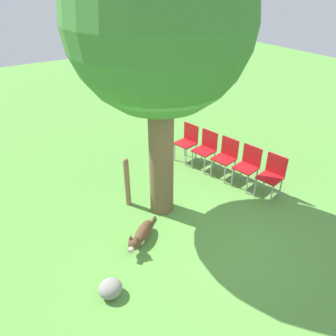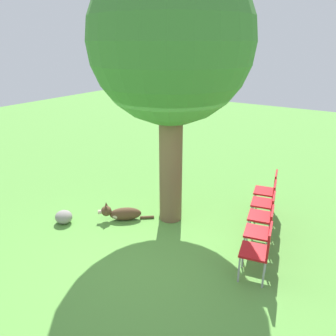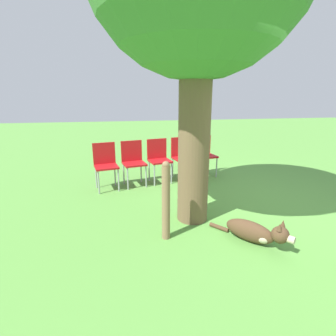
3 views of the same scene
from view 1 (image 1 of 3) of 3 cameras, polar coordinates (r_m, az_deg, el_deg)
name	(u,v)px [view 1 (image 1 of 3)]	position (r m, az deg, el deg)	size (l,w,h in m)	color
ground_plane	(202,233)	(6.09, 5.87, -11.21)	(30.00, 30.00, 0.00)	#56933D
oak_tree	(160,24)	(5.27, -1.46, 23.73)	(2.89, 2.89, 4.90)	brown
dog	(141,235)	(5.81, -4.68, -11.62)	(0.93, 0.78, 0.40)	#513823
fence_post	(127,182)	(6.48, -7.13, -2.41)	(0.11, 0.11, 1.06)	#846647
red_chair_0	(272,173)	(7.01, 17.73, -0.89)	(0.50, 0.52, 0.92)	#B21419
red_chair_1	(248,164)	(7.22, 13.80, 0.73)	(0.50, 0.52, 0.92)	#B21419
red_chair_2	(226,155)	(7.46, 10.11, 2.24)	(0.50, 0.52, 0.92)	#B21419
red_chair_3	(206,147)	(7.74, 6.66, 3.65)	(0.50, 0.52, 0.92)	#B21419
red_chair_4	(188,140)	(8.06, 3.46, 4.93)	(0.50, 0.52, 0.92)	#B21419
garden_rock	(110,288)	(5.12, -10.00, -19.96)	(0.35, 0.33, 0.26)	gray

